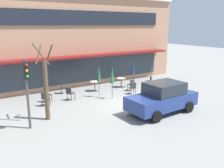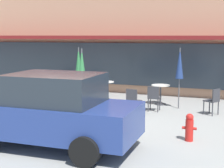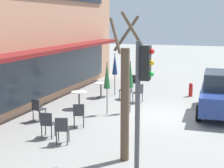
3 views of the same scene
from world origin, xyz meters
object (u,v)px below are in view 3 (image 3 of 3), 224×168
at_px(cafe_table_streetside, 79,97).
at_px(traffic_light_pole, 142,89).
at_px(patio_umbrella_green_folded, 107,76).
at_px(cafe_chair_0, 62,128).
at_px(patio_umbrella_cream_folded, 130,75).
at_px(cafe_chair_1, 133,82).
at_px(fire_hydrant, 191,90).
at_px(cafe_table_near_wall, 101,88).
at_px(cafe_chair_4, 125,89).
at_px(cafe_chair_2, 79,113).
at_px(parked_sedan, 224,93).
at_px(cafe_chair_3, 38,108).
at_px(cafe_chair_6, 47,123).
at_px(patio_umbrella_corner_open, 115,64).
at_px(street_tree, 125,98).
at_px(cafe_chair_5, 139,92).

distance_m(cafe_table_streetside, traffic_light_pole, 7.50).
xyz_separation_m(patio_umbrella_green_folded, cafe_chair_0, (-3.79, 0.15, -1.10)).
relative_size(patio_umbrella_cream_folded, cafe_chair_1, 2.47).
height_order(cafe_table_streetside, fire_hydrant, cafe_table_streetside).
relative_size(cafe_table_near_wall, cafe_chair_4, 0.85).
xyz_separation_m(patio_umbrella_cream_folded, cafe_chair_0, (-4.33, 0.99, -1.10)).
relative_size(cafe_chair_2, parked_sedan, 0.21).
height_order(cafe_chair_2, traffic_light_pole, traffic_light_pole).
bearing_deg(cafe_chair_0, cafe_chair_3, 46.33).
bearing_deg(cafe_chair_6, fire_hydrant, -25.49).
bearing_deg(patio_umbrella_corner_open, cafe_chair_3, 166.30).
height_order(patio_umbrella_corner_open, cafe_chair_1, patio_umbrella_corner_open).
height_order(patio_umbrella_corner_open, fire_hydrant, patio_umbrella_corner_open).
relative_size(cafe_chair_6, traffic_light_pole, 0.26).
height_order(cafe_table_streetside, street_tree, street_tree).
xyz_separation_m(cafe_chair_2, street_tree, (-2.33, -2.45, 1.26)).
distance_m(patio_umbrella_corner_open, parked_sedan, 5.85).
distance_m(patio_umbrella_cream_folded, cafe_chair_5, 2.14).
xyz_separation_m(cafe_table_near_wall, patio_umbrella_cream_folded, (-2.27, -2.17, 1.11)).
distance_m(cafe_chair_0, parked_sedan, 7.14).
distance_m(patio_umbrella_cream_folded, parked_sedan, 3.94).
height_order(cafe_chair_2, street_tree, street_tree).
height_order(street_tree, fire_hydrant, street_tree).
bearing_deg(cafe_chair_2, patio_umbrella_corner_open, 4.89).
distance_m(patio_umbrella_green_folded, street_tree, 4.81).
xyz_separation_m(cafe_chair_3, cafe_chair_6, (-1.59, -1.31, 0.00)).
distance_m(patio_umbrella_corner_open, cafe_chair_1, 1.78).
relative_size(cafe_table_streetside, cafe_chair_2, 0.85).
height_order(cafe_chair_1, parked_sedan, parked_sedan).
distance_m(cafe_chair_3, parked_sedan, 7.57).
bearing_deg(fire_hydrant, traffic_light_pole, 179.28).
bearing_deg(cafe_chair_2, cafe_chair_1, -1.19).
bearing_deg(cafe_chair_6, cafe_chair_3, 39.60).
distance_m(patio_umbrella_cream_folded, street_tree, 5.04).
bearing_deg(traffic_light_pole, cafe_chair_4, 19.08).
bearing_deg(cafe_table_near_wall, traffic_light_pole, -153.31).
xyz_separation_m(cafe_chair_5, fire_hydrant, (2.17, -2.17, -0.17)).
xyz_separation_m(cafe_chair_5, cafe_chair_6, (-5.80, 1.63, 0.00)).
distance_m(cafe_chair_1, cafe_chair_6, 8.31).
xyz_separation_m(patio_umbrella_cream_folded, cafe_chair_5, (1.83, 0.08, -1.10)).
bearing_deg(cafe_chair_0, street_tree, -103.92).
relative_size(cafe_table_near_wall, fire_hydrant, 1.08).
bearing_deg(cafe_chair_5, traffic_light_pole, -165.31).
height_order(cafe_table_streetside, patio_umbrella_green_folded, patio_umbrella_green_folded).
distance_m(cafe_table_near_wall, parked_sedan, 6.05).
bearing_deg(cafe_chair_1, patio_umbrella_green_folded, -177.22).
xyz_separation_m(cafe_chair_4, traffic_light_pole, (-8.29, -2.87, 1.77)).
xyz_separation_m(patio_umbrella_corner_open, cafe_chair_0, (-7.39, -0.71, -1.10)).
xyz_separation_m(cafe_chair_1, parked_sedan, (-3.30, -4.81, 0.35)).
bearing_deg(traffic_light_pole, cafe_chair_2, 42.99).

